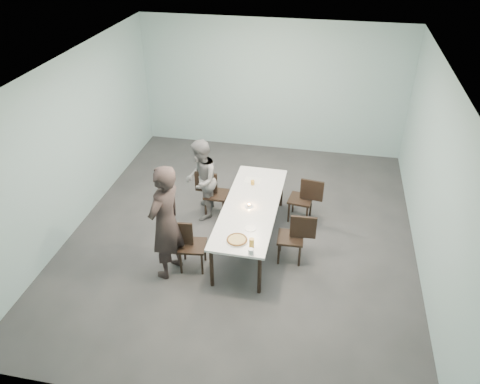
% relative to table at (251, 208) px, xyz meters
% --- Properties ---
extents(ground, '(7.00, 7.00, 0.00)m').
position_rel_table_xyz_m(ground, '(-0.18, 0.19, -0.69)').
color(ground, '#333335').
rests_on(ground, ground).
extents(room_shell, '(6.02, 7.02, 3.01)m').
position_rel_table_xyz_m(room_shell, '(-0.18, 0.19, 1.33)').
color(room_shell, '#94B7BB').
rests_on(room_shell, ground).
extents(table, '(0.93, 2.61, 0.75)m').
position_rel_table_xyz_m(table, '(0.00, 0.00, 0.00)').
color(table, white).
rests_on(table, ground).
extents(chair_near_left, '(0.63, 0.47, 0.87)m').
position_rel_table_xyz_m(chair_near_left, '(-0.87, -0.86, -0.19)').
color(chair_near_left, black).
rests_on(chair_near_left, ground).
extents(chair_far_left, '(0.61, 0.42, 0.87)m').
position_rel_table_xyz_m(chair_far_left, '(-0.86, 0.70, -0.19)').
color(chair_far_left, black).
rests_on(chair_far_left, ground).
extents(chair_near_right, '(0.62, 0.44, 0.87)m').
position_rel_table_xyz_m(chair_near_right, '(0.80, -0.34, -0.19)').
color(chair_near_right, black).
rests_on(chair_near_right, ground).
extents(chair_far_right, '(0.64, 0.48, 0.87)m').
position_rel_table_xyz_m(chair_far_right, '(0.86, 0.83, -0.19)').
color(chair_far_right, black).
rests_on(chair_far_right, ground).
extents(diner_near, '(0.65, 0.81, 1.93)m').
position_rel_table_xyz_m(diner_near, '(-1.13, -1.02, 0.27)').
color(diner_near, black).
rests_on(diner_near, ground).
extents(diner_far, '(0.70, 0.83, 1.54)m').
position_rel_table_xyz_m(diner_far, '(-1.03, 0.61, 0.08)').
color(diner_far, slate).
rests_on(diner_far, ground).
extents(pizza, '(0.34, 0.34, 0.04)m').
position_rel_table_xyz_m(pizza, '(-0.04, -0.98, 0.08)').
color(pizza, white).
rests_on(pizza, table).
extents(side_plate, '(0.18, 0.18, 0.01)m').
position_rel_table_xyz_m(side_plate, '(0.11, -0.64, 0.06)').
color(side_plate, white).
rests_on(side_plate, table).
extents(beer_glass, '(0.08, 0.08, 0.15)m').
position_rel_table_xyz_m(beer_glass, '(0.20, -1.08, 0.13)').
color(beer_glass, gold).
rests_on(beer_glass, table).
extents(water_tumbler, '(0.08, 0.08, 0.09)m').
position_rel_table_xyz_m(water_tumbler, '(0.22, -1.24, 0.10)').
color(water_tumbler, silver).
rests_on(water_tumbler, table).
extents(tealight, '(0.06, 0.06, 0.05)m').
position_rel_table_xyz_m(tealight, '(-0.02, -0.04, 0.08)').
color(tealight, silver).
rests_on(tealight, table).
extents(amber_tumbler, '(0.07, 0.07, 0.08)m').
position_rel_table_xyz_m(amber_tumbler, '(-0.09, 0.67, 0.10)').
color(amber_tumbler, gold).
rests_on(amber_tumbler, table).
extents(menu, '(0.30, 0.22, 0.01)m').
position_rel_table_xyz_m(menu, '(-0.11, 0.80, 0.06)').
color(menu, silver).
rests_on(menu, table).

